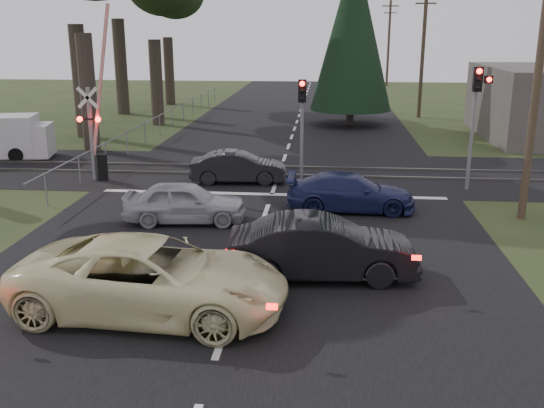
# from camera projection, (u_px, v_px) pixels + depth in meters

# --- Properties ---
(ground) EXTENTS (120.00, 120.00, 0.00)m
(ground) POSITION_uv_depth(u_px,v_px,m) (242.00, 281.00, 15.06)
(ground) COLOR #293719
(ground) RESTS_ON ground
(road) EXTENTS (14.00, 100.00, 0.01)m
(road) POSITION_uv_depth(u_px,v_px,m) (276.00, 183.00, 24.62)
(road) COLOR black
(road) RESTS_ON ground
(rail_corridor) EXTENTS (120.00, 8.00, 0.01)m
(rail_corridor) POSITION_uv_depth(u_px,v_px,m) (280.00, 172.00, 26.54)
(rail_corridor) COLOR black
(rail_corridor) RESTS_ON ground
(stop_line) EXTENTS (13.00, 0.35, 0.00)m
(stop_line) POSITION_uv_depth(u_px,v_px,m) (272.00, 194.00, 22.90)
(stop_line) COLOR silver
(stop_line) RESTS_ON ground
(rail_near) EXTENTS (120.00, 0.12, 0.10)m
(rail_near) POSITION_uv_depth(u_px,v_px,m) (278.00, 175.00, 25.76)
(rail_near) COLOR #59544C
(rail_near) RESTS_ON ground
(rail_far) EXTENTS (120.00, 0.12, 0.10)m
(rail_far) POSITION_uv_depth(u_px,v_px,m) (281.00, 167.00, 27.29)
(rail_far) COLOR #59544C
(rail_far) RESTS_ON ground
(crossing_signal) EXTENTS (1.62, 0.38, 6.96)m
(crossing_signal) POSITION_uv_depth(u_px,v_px,m) (96.00, 131.00, 24.48)
(crossing_signal) COLOR slate
(crossing_signal) RESTS_ON ground
(traffic_signal_right) EXTENTS (0.68, 0.48, 4.70)m
(traffic_signal_right) POSITION_uv_depth(u_px,v_px,m) (476.00, 105.00, 22.55)
(traffic_signal_right) COLOR slate
(traffic_signal_right) RESTS_ON ground
(traffic_signal_center) EXTENTS (0.32, 0.48, 4.10)m
(traffic_signal_center) POSITION_uv_depth(u_px,v_px,m) (302.00, 112.00, 24.41)
(traffic_signal_center) COLOR slate
(traffic_signal_center) RESTS_ON ground
(utility_pole_near) EXTENTS (1.80, 0.26, 9.00)m
(utility_pole_near) POSITION_uv_depth(u_px,v_px,m) (538.00, 73.00, 18.75)
(utility_pole_near) COLOR #4C3D2D
(utility_pole_near) RESTS_ON ground
(utility_pole_mid) EXTENTS (1.80, 0.26, 9.00)m
(utility_pole_mid) POSITION_uv_depth(u_px,v_px,m) (423.00, 49.00, 41.71)
(utility_pole_mid) COLOR #4C3D2D
(utility_pole_mid) RESTS_ON ground
(utility_pole_far) EXTENTS (1.80, 0.26, 9.00)m
(utility_pole_far) POSITION_uv_depth(u_px,v_px,m) (389.00, 42.00, 65.63)
(utility_pole_far) COLOR #4C3D2D
(utility_pole_far) RESTS_ON ground
(conifer_tree) EXTENTS (5.20, 5.20, 11.00)m
(conifer_tree) POSITION_uv_depth(u_px,v_px,m) (353.00, 30.00, 37.97)
(conifer_tree) COLOR #473D33
(conifer_tree) RESTS_ON ground
(fence_left) EXTENTS (0.10, 36.00, 1.20)m
(fence_left) POSITION_uv_depth(u_px,v_px,m) (167.00, 131.00, 37.26)
(fence_left) COLOR slate
(fence_left) RESTS_ON ground
(cream_coupe) EXTENTS (6.12, 3.12, 1.66)m
(cream_coupe) POSITION_uv_depth(u_px,v_px,m) (152.00, 278.00, 13.14)
(cream_coupe) COLOR beige
(cream_coupe) RESTS_ON ground
(dark_hatchback) EXTENTS (4.79, 2.00, 1.54)m
(dark_hatchback) POSITION_uv_depth(u_px,v_px,m) (322.00, 248.00, 15.08)
(dark_hatchback) COLOR black
(dark_hatchback) RESTS_ON ground
(silver_car) EXTENTS (4.04, 1.93, 1.33)m
(silver_car) POSITION_uv_depth(u_px,v_px,m) (185.00, 202.00, 19.46)
(silver_car) COLOR #A5A7AD
(silver_car) RESTS_ON ground
(blue_sedan) EXTENTS (4.39, 1.80, 1.27)m
(blue_sedan) POSITION_uv_depth(u_px,v_px,m) (351.00, 192.00, 20.76)
(blue_sedan) COLOR #19204C
(blue_sedan) RESTS_ON ground
(dark_car_far) EXTENTS (3.93, 1.61, 1.27)m
(dark_car_far) POSITION_uv_depth(u_px,v_px,m) (238.00, 167.00, 24.53)
(dark_car_far) COLOR black
(dark_car_far) RESTS_ON ground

